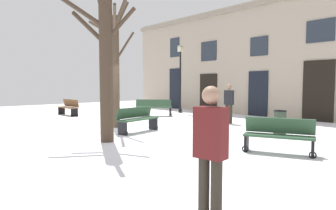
% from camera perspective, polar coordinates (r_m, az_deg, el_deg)
% --- Properties ---
extents(ground_plane, '(32.66, 32.66, 0.00)m').
position_cam_1_polar(ground_plane, '(10.66, -6.46, -5.19)').
color(ground_plane, white).
extents(building_facade, '(20.41, 0.60, 6.15)m').
position_cam_1_polar(building_facade, '(16.68, 17.35, 8.73)').
color(building_facade, tan).
rests_on(building_facade, ground).
extents(tree_left_of_center, '(2.91, 1.95, 5.21)m').
position_cam_1_polar(tree_left_of_center, '(11.86, -10.19, 8.17)').
color(tree_left_of_center, '#4C3D2D').
rests_on(tree_left_of_center, ground).
extents(tree_right_of_center, '(2.06, 1.81, 5.37)m').
position_cam_1_polar(tree_right_of_center, '(8.95, -12.16, 9.93)').
color(tree_right_of_center, '#423326').
rests_on(tree_right_of_center, ground).
extents(streetlamp, '(0.30, 0.30, 4.04)m').
position_cam_1_polar(streetlamp, '(17.63, 2.40, 6.52)').
color(streetlamp, black).
rests_on(streetlamp, ground).
extents(litter_bin, '(0.43, 0.43, 0.83)m').
position_cam_1_polar(litter_bin, '(10.58, 20.83, -3.20)').
color(litter_bin, '#2D3D2D').
rests_on(litter_bin, ground).
extents(bench_by_litter_bin, '(1.71, 1.12, 0.88)m').
position_cam_1_polar(bench_by_litter_bin, '(7.81, 20.61, -5.51)').
color(bench_by_litter_bin, '#2D4C33').
rests_on(bench_by_litter_bin, ground).
extents(bench_back_to_back_left, '(0.79, 1.77, 0.89)m').
position_cam_1_polar(bench_back_to_back_left, '(10.56, -5.93, -2.72)').
color(bench_back_to_back_left, '#2D4C33').
rests_on(bench_back_to_back_left, ground).
extents(bench_back_to_back_right, '(1.74, 1.63, 0.89)m').
position_cam_1_polar(bench_back_to_back_right, '(15.82, -2.75, -0.41)').
color(bench_back_to_back_right, '#2D4C33').
rests_on(bench_back_to_back_right, ground).
extents(bench_facing_shops, '(1.71, 0.54, 0.88)m').
position_cam_1_polar(bench_facing_shops, '(16.97, -18.67, -0.38)').
color(bench_facing_shops, brown).
rests_on(bench_facing_shops, ground).
extents(person_near_bench, '(0.41, 0.27, 1.69)m').
position_cam_1_polar(person_near_bench, '(3.66, 8.22, -8.21)').
color(person_near_bench, '#2D271E').
rests_on(person_near_bench, ground).
extents(person_by_shop_door, '(0.42, 0.29, 1.70)m').
position_cam_1_polar(person_by_shop_door, '(13.07, 11.71, 0.63)').
color(person_by_shop_door, '#2D271E').
rests_on(person_by_shop_door, ground).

